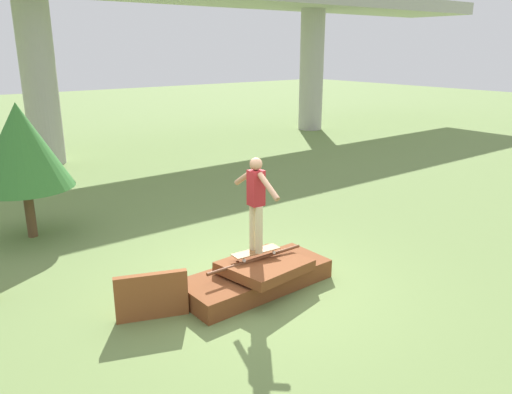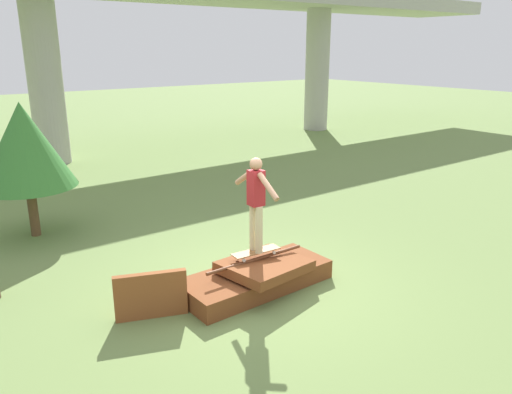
{
  "view_description": "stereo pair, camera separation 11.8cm",
  "coord_description": "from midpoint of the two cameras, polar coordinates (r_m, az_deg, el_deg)",
  "views": [
    {
      "loc": [
        -4.51,
        -5.86,
        3.79
      ],
      "look_at": [
        0.05,
        0.06,
        1.53
      ],
      "focal_mm": 35.0,
      "sensor_mm": 36.0,
      "label": 1
    },
    {
      "loc": [
        -4.42,
        -5.94,
        3.79
      ],
      "look_at": [
        0.05,
        0.06,
        1.53
      ],
      "focal_mm": 35.0,
      "sensor_mm": 36.0,
      "label": 2
    }
  ],
  "objects": [
    {
      "name": "ground_plane",
      "position": [
        8.31,
        -0.43,
        -10.33
      ],
      "size": [
        80.0,
        80.0,
        0.0
      ],
      "primitive_type": "plane",
      "color": "olive"
    },
    {
      "name": "scrap_pile",
      "position": [
        8.22,
        -0.2,
        -9.01
      ],
      "size": [
        2.54,
        1.26,
        0.53
      ],
      "color": "brown",
      "rests_on": "ground_plane"
    },
    {
      "name": "tree_behind_left",
      "position": [
        10.96,
        -25.56,
        5.25
      ],
      "size": [
        1.9,
        1.9,
        2.77
      ],
      "color": "brown",
      "rests_on": "ground_plane"
    },
    {
      "name": "scrap_plank_loose",
      "position": [
        7.48,
        -12.29,
        -11.01
      ],
      "size": [
        1.01,
        0.47,
        0.7
      ],
      "color": "brown",
      "rests_on": "ground_plane"
    },
    {
      "name": "skateboard",
      "position": [
        8.13,
        -0.42,
        -6.26
      ],
      "size": [
        0.84,
        0.28,
        0.09
      ],
      "color": "brown",
      "rests_on": "scrap_pile"
    },
    {
      "name": "skater",
      "position": [
        7.82,
        -0.43,
        -0.17
      ],
      "size": [
        0.23,
        1.19,
        1.54
      ],
      "color": "#C6B78E",
      "rests_on": "skateboard"
    }
  ]
}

